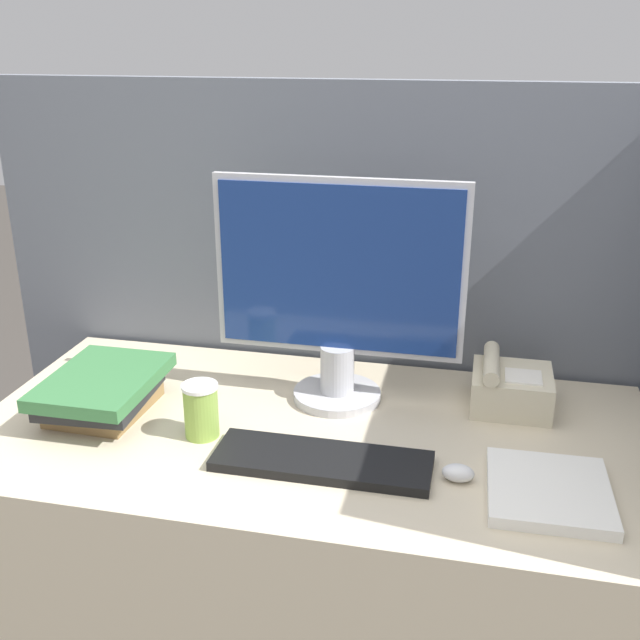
{
  "coord_description": "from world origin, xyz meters",
  "views": [
    {
      "loc": [
        0.33,
        -1.01,
        1.52
      ],
      "look_at": [
        0.02,
        0.4,
        0.96
      ],
      "focal_mm": 42.0,
      "sensor_mm": 36.0,
      "label": 1
    }
  ],
  "objects_px": {
    "keyboard": "(322,461)",
    "mouse": "(458,473)",
    "book_stack": "(103,391)",
    "monitor": "(338,295)",
    "coffee_cup": "(201,410)",
    "desk_telephone": "(510,387)"
  },
  "relations": [
    {
      "from": "keyboard",
      "to": "mouse",
      "type": "xyz_separation_m",
      "value": [
        0.26,
        0.0,
        0.01
      ]
    },
    {
      "from": "keyboard",
      "to": "book_stack",
      "type": "bearing_deg",
      "value": 168.13
    },
    {
      "from": "monitor",
      "to": "coffee_cup",
      "type": "bearing_deg",
      "value": -136.45
    },
    {
      "from": "desk_telephone",
      "to": "monitor",
      "type": "bearing_deg",
      "value": -173.74
    },
    {
      "from": "coffee_cup",
      "to": "desk_telephone",
      "type": "xyz_separation_m",
      "value": [
        0.63,
        0.27,
        -0.01
      ]
    },
    {
      "from": "book_stack",
      "to": "keyboard",
      "type": "bearing_deg",
      "value": -11.87
    },
    {
      "from": "keyboard",
      "to": "mouse",
      "type": "distance_m",
      "value": 0.26
    },
    {
      "from": "monitor",
      "to": "desk_telephone",
      "type": "bearing_deg",
      "value": 6.26
    },
    {
      "from": "monitor",
      "to": "keyboard",
      "type": "bearing_deg",
      "value": -84.5
    },
    {
      "from": "monitor",
      "to": "desk_telephone",
      "type": "distance_m",
      "value": 0.44
    },
    {
      "from": "keyboard",
      "to": "book_stack",
      "type": "height_order",
      "value": "book_stack"
    },
    {
      "from": "monitor",
      "to": "desk_telephone",
      "type": "relative_size",
      "value": 3.09
    },
    {
      "from": "book_stack",
      "to": "monitor",
      "type": "bearing_deg",
      "value": 20.17
    },
    {
      "from": "keyboard",
      "to": "coffee_cup",
      "type": "height_order",
      "value": "coffee_cup"
    },
    {
      "from": "coffee_cup",
      "to": "book_stack",
      "type": "distance_m",
      "value": 0.26
    },
    {
      "from": "coffee_cup",
      "to": "book_stack",
      "type": "height_order",
      "value": "coffee_cup"
    },
    {
      "from": "book_stack",
      "to": "desk_telephone",
      "type": "height_order",
      "value": "desk_telephone"
    },
    {
      "from": "mouse",
      "to": "coffee_cup",
      "type": "height_order",
      "value": "coffee_cup"
    },
    {
      "from": "keyboard",
      "to": "coffee_cup",
      "type": "bearing_deg",
      "value": 167.52
    },
    {
      "from": "coffee_cup",
      "to": "keyboard",
      "type": "bearing_deg",
      "value": -12.48
    },
    {
      "from": "book_stack",
      "to": "desk_telephone",
      "type": "distance_m",
      "value": 0.91
    },
    {
      "from": "mouse",
      "to": "monitor",
      "type": "bearing_deg",
      "value": 135.37
    }
  ]
}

